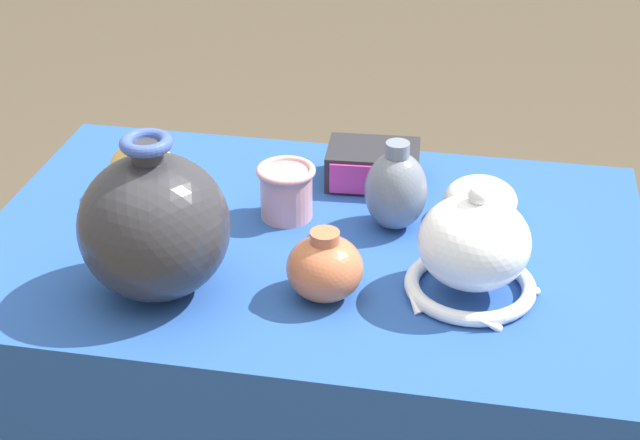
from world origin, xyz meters
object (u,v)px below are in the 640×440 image
object	(u,v)px
cup_wide_rose	(286,190)
bowl_shallow_ivory	(480,200)
vase_tall_bulbous	(154,226)
jar_round_ochre	(142,168)
mosaic_tile_box	(373,165)
jar_round_slate	(396,190)
vase_dome_bell	(473,250)
jar_round_terracotta	(325,267)

from	to	relation	value
cup_wide_rose	bowl_shallow_ivory	size ratio (longest dim) A/B	0.81
vase_tall_bulbous	bowl_shallow_ivory	distance (m)	0.54
cup_wide_rose	jar_round_ochre	distance (m)	0.26
vase_tall_bulbous	jar_round_ochre	size ratio (longest dim) A/B	2.19
mosaic_tile_box	vase_tall_bulbous	bearing A→B (deg)	-127.00
jar_round_ochre	vase_tall_bulbous	bearing A→B (deg)	-66.31
jar_round_ochre	bowl_shallow_ivory	distance (m)	0.58
mosaic_tile_box	jar_round_slate	xyz separation A→B (m)	(0.06, -0.15, 0.04)
vase_dome_bell	jar_round_terracotta	world-z (taller)	vase_dome_bell
mosaic_tile_box	bowl_shallow_ivory	world-z (taller)	bowl_shallow_ivory
jar_round_terracotta	bowl_shallow_ivory	size ratio (longest dim) A/B	0.93
vase_tall_bulbous	jar_round_ochre	distance (m)	0.32
jar_round_terracotta	cup_wide_rose	world-z (taller)	jar_round_terracotta
vase_tall_bulbous	jar_round_slate	xyz separation A→B (m)	(0.32, 0.25, -0.04)
jar_round_slate	cup_wide_rose	distance (m)	0.18
jar_round_slate	bowl_shallow_ivory	world-z (taller)	jar_round_slate
jar_round_ochre	jar_round_slate	bearing A→B (deg)	-4.70
jar_round_terracotta	cup_wide_rose	xyz separation A→B (m)	(-0.10, 0.22, 0.00)
mosaic_tile_box	bowl_shallow_ivory	size ratio (longest dim) A/B	1.39
bowl_shallow_ivory	jar_round_ochre	bearing A→B (deg)	-178.77
jar_round_terracotta	jar_round_ochre	distance (m)	0.44
vase_dome_bell	bowl_shallow_ivory	distance (m)	0.22
vase_dome_bell	jar_round_terracotta	bearing A→B (deg)	-166.61
mosaic_tile_box	jar_round_slate	distance (m)	0.16
vase_dome_bell	mosaic_tile_box	distance (m)	0.37
jar_round_terracotta	vase_dome_bell	bearing A→B (deg)	13.39
jar_round_ochre	mosaic_tile_box	bearing A→B (deg)	16.20
jar_round_terracotta	jar_round_slate	distance (m)	0.23
mosaic_tile_box	cup_wide_rose	xyz separation A→B (m)	(-0.12, -0.15, 0.02)
vase_dome_bell	jar_round_slate	world-z (taller)	vase_dome_bell
vase_tall_bulbous	mosaic_tile_box	distance (m)	0.48
cup_wide_rose	jar_round_ochre	xyz separation A→B (m)	(-0.26, 0.04, -0.00)
vase_tall_bulbous	vase_dome_bell	distance (m)	0.46
mosaic_tile_box	jar_round_ochre	xyz separation A→B (m)	(-0.38, -0.11, 0.01)
jar_round_slate	cup_wide_rose	bearing A→B (deg)	179.89
vase_dome_bell	jar_round_terracotta	xyz separation A→B (m)	(-0.21, -0.05, -0.02)
vase_tall_bulbous	mosaic_tile_box	size ratio (longest dim) A/B	1.49
mosaic_tile_box	vase_dome_bell	bearing A→B (deg)	-62.84
vase_dome_bell	jar_round_slate	bearing A→B (deg)	128.07
vase_dome_bell	mosaic_tile_box	bearing A→B (deg)	120.82
cup_wide_rose	mosaic_tile_box	bearing A→B (deg)	50.09
vase_tall_bulbous	jar_round_terracotta	size ratio (longest dim) A/B	2.22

